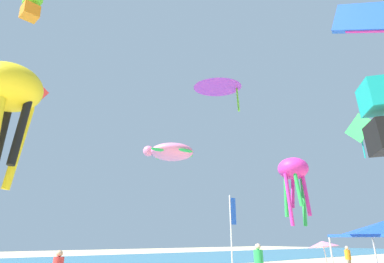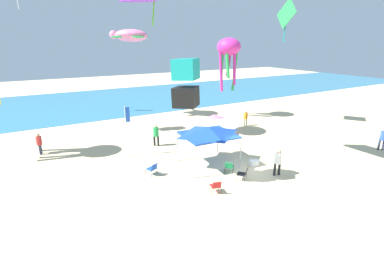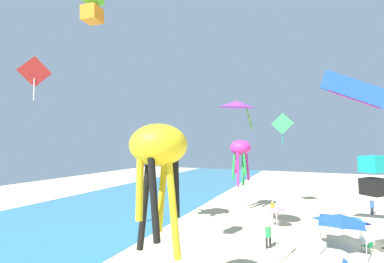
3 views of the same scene
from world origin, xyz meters
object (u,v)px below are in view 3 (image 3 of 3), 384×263
object	(u,v)px
cooler_box	(362,240)
kite_octopus_magenta	(240,150)
kite_box_lime	(92,5)
banner_flag	(277,229)
kite_diamond_green	(282,125)
person_near_umbrella	(372,205)
person_far_stroller	(273,207)
kite_delta_purple	(237,104)
canopy_tent	(340,218)
beach_umbrella	(276,209)
folding_chair_near_cooler	(368,246)
kite_octopus_yellow	(159,152)
kite_diamond_red	(35,73)
kite_parafoil_blue	(354,90)
kite_box_teal	(373,175)
kite_turtle_pink	(166,137)
person_kite_handler	(268,234)

from	to	relation	value
cooler_box	kite_octopus_magenta	bearing A→B (deg)	61.93
cooler_box	kite_box_lime	bearing A→B (deg)	134.61
banner_flag	kite_diamond_green	bearing A→B (deg)	2.82
person_near_umbrella	person_far_stroller	world-z (taller)	person_near_umbrella
kite_delta_purple	canopy_tent	bearing A→B (deg)	144.20
kite_diamond_green	beach_umbrella	bearing A→B (deg)	87.52
folding_chair_near_cooler	kite_delta_purple	distance (m)	14.56
canopy_tent	kite_octopus_yellow	distance (m)	16.22
person_near_umbrella	person_far_stroller	xyz separation A→B (m)	(-4.94, 10.49, -0.13)
folding_chair_near_cooler	beach_umbrella	bearing A→B (deg)	-71.56
kite_diamond_red	kite_parafoil_blue	xyz separation A→B (m)	(11.75, -22.57, -0.91)
beach_umbrella	person_near_umbrella	bearing A→B (deg)	-45.82
kite_octopus_magenta	kite_box_teal	bearing A→B (deg)	175.24
kite_delta_purple	kite_octopus_magenta	xyz separation A→B (m)	(10.54, 2.19, -4.02)
kite_octopus_magenta	kite_delta_purple	bearing A→B (deg)	141.89
person_far_stroller	kite_turtle_pink	bearing A→B (deg)	-40.91
person_kite_handler	kite_box_teal	size ratio (longest dim) A/B	0.71
beach_umbrella	kite_parafoil_blue	world-z (taller)	kite_parafoil_blue
kite_octopus_yellow	kite_parafoil_blue	size ratio (longest dim) A/B	1.12
banner_flag	person_near_umbrella	distance (m)	19.76
folding_chair_near_cooler	kite_box_teal	xyz separation A→B (m)	(-3.08, 0.12, 5.55)
kite_parafoil_blue	kite_turtle_pink	xyz separation A→B (m)	(-1.98, 16.55, -3.74)
beach_umbrella	kite_turtle_pink	distance (m)	12.90
person_near_umbrella	folding_chair_near_cooler	bearing A→B (deg)	-152.98
folding_chair_near_cooler	kite_diamond_green	distance (m)	16.63
kite_octopus_magenta	kite_turtle_pink	bearing A→B (deg)	98.94
banner_flag	kite_box_lime	size ratio (longest dim) A/B	1.92
banner_flag	kite_diamond_red	world-z (taller)	kite_diamond_red
kite_diamond_red	kite_box_teal	xyz separation A→B (m)	(7.28, -22.83, -7.43)
canopy_tent	kite_parafoil_blue	distance (m)	10.39
kite_turtle_pink	person_kite_handler	bearing A→B (deg)	119.97
beach_umbrella	kite_turtle_pink	bearing A→B (deg)	112.40
person_kite_handler	kite_delta_purple	size ratio (longest dim) A/B	0.43
banner_flag	kite_box_teal	xyz separation A→B (m)	(1.69, -5.93, 3.73)
kite_octopus_yellow	kite_delta_purple	size ratio (longest dim) A/B	1.37
banner_flag	kite_box_teal	size ratio (longest dim) A/B	1.47
kite_box_teal	kite_octopus_magenta	size ratio (longest dim) A/B	0.46
folding_chair_near_cooler	kite_box_lime	world-z (taller)	kite_box_lime
kite_octopus_yellow	kite_diamond_green	world-z (taller)	kite_diamond_green
beach_umbrella	kite_box_lime	world-z (taller)	kite_box_lime
banner_flag	kite_diamond_green	world-z (taller)	kite_diamond_green
banner_flag	kite_delta_purple	xyz separation A→B (m)	(2.54, 3.30, 9.11)
folding_chair_near_cooler	banner_flag	bearing A→B (deg)	-6.37
cooler_box	kite_octopus_magenta	world-z (taller)	kite_octopus_magenta
person_near_umbrella	kite_diamond_red	distance (m)	36.78
person_near_umbrella	kite_turtle_pink	bearing A→B (deg)	163.33
kite_delta_purple	kite_octopus_magenta	bearing A→B (deg)	-127.36
person_far_stroller	kite_octopus_magenta	world-z (taller)	kite_octopus_magenta
person_far_stroller	kite_octopus_yellow	xyz separation A→B (m)	(-21.21, 2.50, 6.76)
cooler_box	person_kite_handler	distance (m)	8.22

